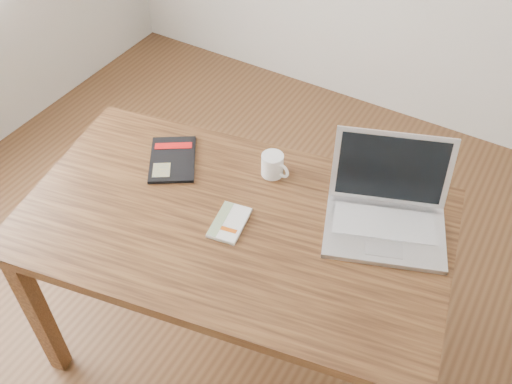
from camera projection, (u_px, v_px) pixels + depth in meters
The scene contains 6 objects.
room at pixel (210, 102), 1.27m from camera, with size 4.04×4.04×2.70m.
desk at pixel (234, 238), 1.90m from camera, with size 1.51×1.03×0.75m.
white_guidebook at pixel (229, 223), 1.82m from camera, with size 0.12×0.17×0.01m.
black_guidebook at pixel (172, 159), 2.03m from camera, with size 0.26×0.29×0.01m.
laptop at pixel (387, 209), 1.80m from camera, with size 0.46×0.43×0.26m.
coffee_mug at pixel (273, 165), 1.96m from camera, with size 0.11×0.08×0.08m.
Camera 1 is at (0.55, -0.84, 2.12)m, focal length 40.00 mm.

